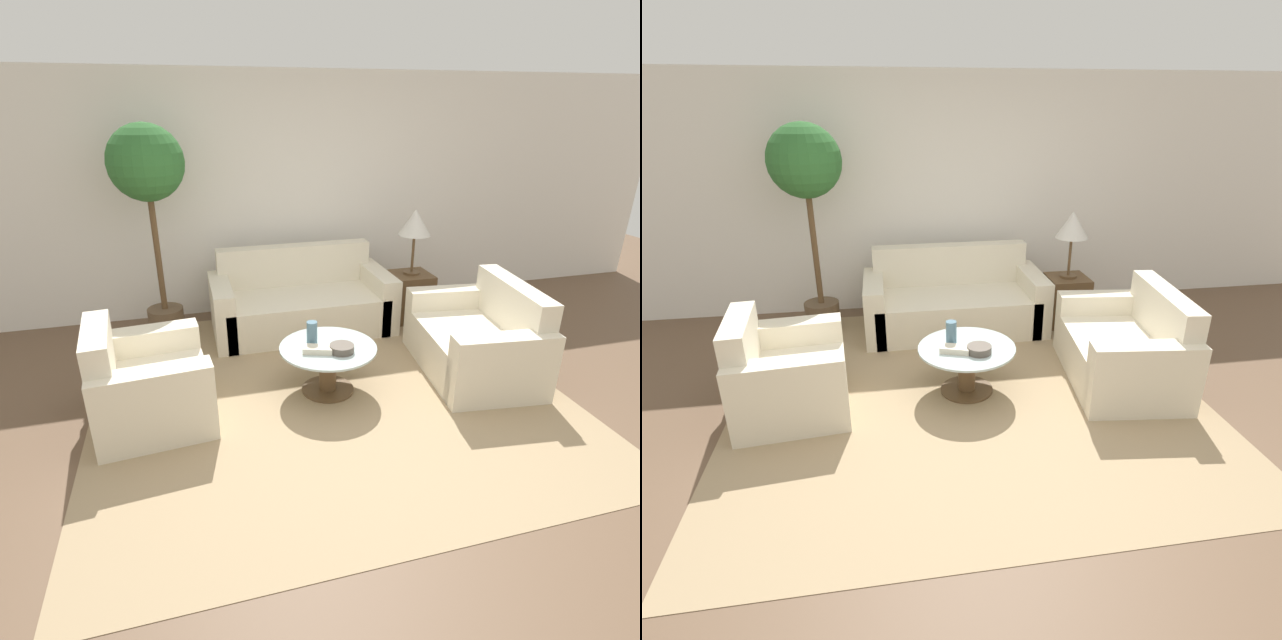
{
  "view_description": "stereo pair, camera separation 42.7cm",
  "coord_description": "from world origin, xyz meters",
  "views": [
    {
      "loc": [
        -1.05,
        -2.91,
        2.25
      ],
      "look_at": [
        -0.01,
        0.87,
        0.55
      ],
      "focal_mm": 28.0,
      "sensor_mm": 36.0,
      "label": 1
    },
    {
      "loc": [
        -0.63,
        -3.0,
        2.25
      ],
      "look_at": [
        -0.01,
        0.87,
        0.55
      ],
      "focal_mm": 28.0,
      "sensor_mm": 36.0,
      "label": 2
    }
  ],
  "objects": [
    {
      "name": "side_table",
      "position": [
        1.32,
        1.89,
        0.27
      ],
      "size": [
        0.43,
        0.43,
        0.53
      ],
      "color": "brown",
      "rests_on": "ground_plane"
    },
    {
      "name": "loveseat",
      "position": [
        1.42,
        0.61,
        0.28
      ],
      "size": [
        1.0,
        1.4,
        0.83
      ],
      "rotation": [
        0.0,
        0.0,
        -1.69
      ],
      "color": "beige",
      "rests_on": "ground_plane"
    },
    {
      "name": "sofa_main",
      "position": [
        0.08,
        2.0,
        0.27
      ],
      "size": [
        1.88,
        0.9,
        0.84
      ],
      "color": "beige",
      "rests_on": "ground_plane"
    },
    {
      "name": "bowl",
      "position": [
        0.07,
        0.5,
        0.45
      ],
      "size": [
        0.2,
        0.2,
        0.06
      ],
      "color": "brown",
      "rests_on": "coffee_table"
    },
    {
      "name": "table_lamp",
      "position": [
        1.32,
        1.89,
        1.09
      ],
      "size": [
        0.34,
        0.34,
        0.71
      ],
      "color": "brown",
      "rests_on": "side_table"
    },
    {
      "name": "armchair",
      "position": [
        -1.47,
        0.58,
        0.28
      ],
      "size": [
        0.91,
        1.0,
        0.81
      ],
      "rotation": [
        0.0,
        0.0,
        1.66
      ],
      "color": "beige",
      "rests_on": "ground_plane"
    },
    {
      "name": "potted_plant",
      "position": [
        -1.33,
        2.15,
        1.59
      ],
      "size": [
        0.71,
        0.71,
        2.11
      ],
      "color": "brown",
      "rests_on": "ground_plane"
    },
    {
      "name": "vase",
      "position": [
        -0.13,
        0.69,
        0.52
      ],
      "size": [
        0.09,
        0.09,
        0.21
      ],
      "color": "slate",
      "rests_on": "coffee_table"
    },
    {
      "name": "wall_back",
      "position": [
        0.0,
        2.71,
        1.3
      ],
      "size": [
        10.0,
        0.06,
        2.6
      ],
      "color": "white",
      "rests_on": "ground_plane"
    },
    {
      "name": "rug",
      "position": [
        -0.01,
        0.62,
        0.0
      ],
      "size": [
        3.8,
        3.58,
        0.01
      ],
      "color": "tan",
      "rests_on": "ground_plane"
    },
    {
      "name": "ground_plane",
      "position": [
        0.0,
        0.0,
        0.0
      ],
      "size": [
        14.0,
        14.0,
        0.0
      ],
      "primitive_type": "plane",
      "color": "brown"
    },
    {
      "name": "book_stack",
      "position": [
        -0.12,
        0.55,
        0.44
      ],
      "size": [
        0.26,
        0.19,
        0.05
      ],
      "rotation": [
        0.0,
        0.0,
        -0.33
      ],
      "color": "beige",
      "rests_on": "coffee_table"
    },
    {
      "name": "coffee_table",
      "position": [
        -0.01,
        0.62,
        0.27
      ],
      "size": [
        0.81,
        0.81,
        0.41
      ],
      "color": "brown",
      "rests_on": "ground_plane"
    }
  ]
}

